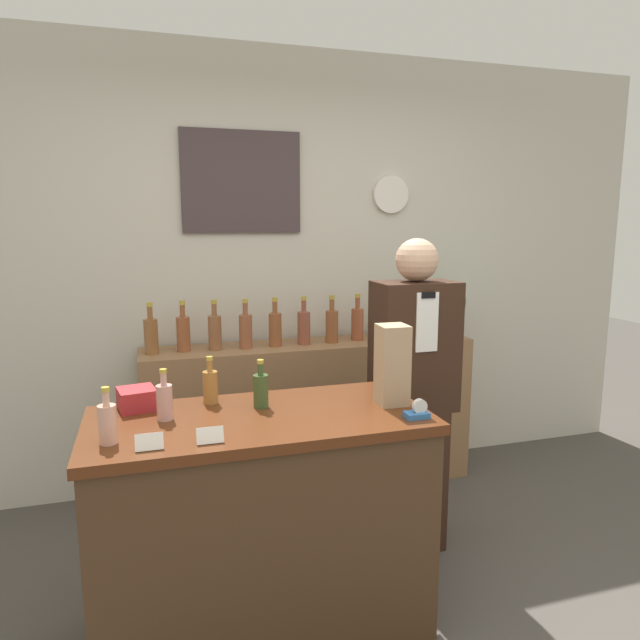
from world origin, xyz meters
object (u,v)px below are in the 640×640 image
object	(u,v)px
shopkeeper	(413,398)
potted_plant	(443,305)
paper_bag	(392,365)
tape_dispenser	(418,412)

from	to	relation	value
shopkeeper	potted_plant	bearing A→B (deg)	52.86
shopkeeper	potted_plant	distance (m)	1.02
paper_bag	tape_dispenser	bearing A→B (deg)	-82.62
potted_plant	tape_dispenser	bearing A→B (deg)	-122.15
potted_plant	tape_dispenser	distance (m)	1.65
shopkeeper	potted_plant	world-z (taller)	shopkeeper
potted_plant	shopkeeper	bearing A→B (deg)	-127.14
tape_dispenser	shopkeeper	bearing A→B (deg)	64.91
potted_plant	tape_dispenser	size ratio (longest dim) A/B	4.14
shopkeeper	tape_dispenser	world-z (taller)	shopkeeper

